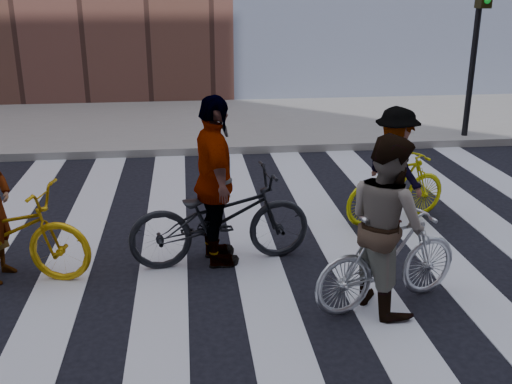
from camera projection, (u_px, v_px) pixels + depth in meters
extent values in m
plane|color=black|center=(307.00, 269.00, 6.89)|extent=(100.00, 100.00, 0.00)
cube|color=gray|center=(243.00, 122.00, 13.91)|extent=(100.00, 5.00, 0.15)
cube|color=silver|center=(62.00, 282.00, 6.58)|extent=(0.55, 10.00, 0.01)
cube|color=silver|center=(163.00, 276.00, 6.71)|extent=(0.55, 10.00, 0.01)
cube|color=silver|center=(260.00, 271.00, 6.83)|extent=(0.55, 10.00, 0.01)
cube|color=silver|center=(354.00, 266.00, 6.95)|extent=(0.55, 10.00, 0.01)
cube|color=silver|center=(444.00, 261.00, 7.08)|extent=(0.55, 10.00, 0.01)
cylinder|color=black|center=(472.00, 64.00, 11.93)|extent=(0.12, 0.12, 3.20)
sphere|color=#0CCC26|center=(487.00, 1.00, 11.25)|extent=(0.12, 0.12, 0.12)
imported|color=#B8BCC3|center=(388.00, 259.00, 5.98)|extent=(1.75, 0.98, 1.02)
imported|color=#C3C50A|center=(397.00, 187.00, 8.16)|extent=(1.67, 0.93, 0.97)
imported|color=black|center=(220.00, 218.00, 6.89)|extent=(2.19, 1.00, 1.11)
imported|color=slate|center=(386.00, 223.00, 5.84)|extent=(0.92, 1.04, 1.79)
imported|color=slate|center=(395.00, 166.00, 8.05)|extent=(0.88, 1.16, 1.59)
imported|color=slate|center=(215.00, 182.00, 6.75)|extent=(0.63, 1.21, 1.98)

